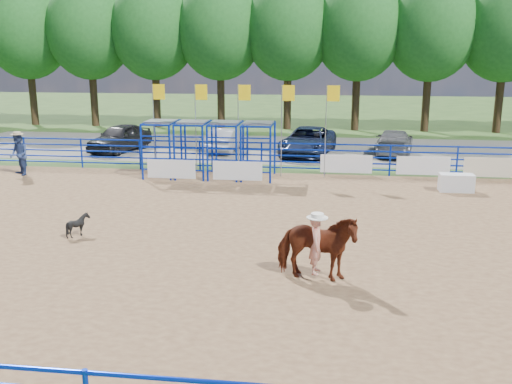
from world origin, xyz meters
TOP-DOWN VIEW (x-y plane):
  - ground at (0.00, 0.00)m, footprint 120.00×120.00m
  - arena_dirt at (0.00, 0.00)m, footprint 30.00×20.00m
  - gravel_strip at (0.00, 17.00)m, footprint 40.00×10.00m
  - announcer_table at (8.45, 7.30)m, footprint 1.38×0.65m
  - horse_and_rider at (2.95, -2.89)m, footprint 2.18×1.19m
  - calf at (-4.55, -0.32)m, footprint 0.76×0.70m
  - spectator_cowboy at (-11.14, 7.97)m, footprint 1.21×1.18m
  - car_a at (-8.89, 15.02)m, footprint 2.94×4.93m
  - car_b at (-2.82, 15.86)m, footprint 1.69×4.17m
  - car_c at (1.99, 15.24)m, footprint 3.33×5.81m
  - car_d at (6.81, 16.00)m, footprint 2.70×5.00m
  - perimeter_fence at (0.00, 0.00)m, footprint 30.10×20.10m
  - chute_assembly at (-1.90, 8.84)m, footprint 19.32×2.41m
  - treeline at (0.00, 26.00)m, footprint 56.40×6.40m

SIDE VIEW (x-z plane):
  - ground at x=0.00m, z-range 0.00..0.00m
  - gravel_strip at x=0.00m, z-range 0.00..0.01m
  - arena_dirt at x=0.00m, z-range 0.00..0.02m
  - calf at x=-4.55m, z-range 0.02..0.75m
  - announcer_table at x=8.45m, z-range 0.02..0.75m
  - car_b at x=-2.82m, z-range 0.01..1.36m
  - car_d at x=6.81m, z-range 0.01..1.39m
  - perimeter_fence at x=0.00m, z-range 0.00..1.50m
  - car_c at x=1.99m, z-range 0.01..1.54m
  - car_a at x=-8.89m, z-range 0.01..1.58m
  - horse_and_rider at x=2.95m, z-range -0.28..2.22m
  - spectator_cowboy at x=-11.14m, z-range 0.02..2.03m
  - chute_assembly at x=-1.90m, z-range -0.84..3.36m
  - treeline at x=0.00m, z-range 1.91..13.15m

